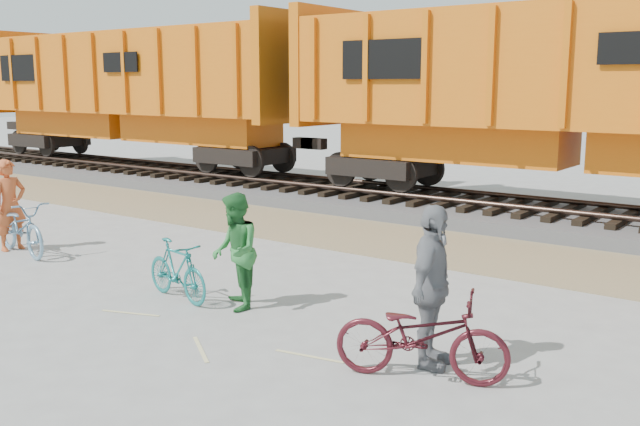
% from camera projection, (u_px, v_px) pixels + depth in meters
% --- Properties ---
extents(ground, '(120.00, 120.00, 0.00)m').
position_uv_depth(ground, '(222.00, 312.00, 10.05)').
color(ground, '#9E9E99').
rests_on(ground, ground).
extents(gravel_strip, '(120.00, 3.00, 0.02)m').
position_uv_depth(gravel_strip, '(412.00, 243.00, 14.42)').
color(gravel_strip, '#99835F').
rests_on(gravel_strip, ground).
extents(ballast_bed, '(120.00, 4.00, 0.30)m').
position_uv_depth(ballast_bed, '(483.00, 211.00, 17.17)').
color(ballast_bed, slate).
rests_on(ballast_bed, ground).
extents(track, '(120.00, 2.60, 0.24)m').
position_uv_depth(track, '(484.00, 198.00, 17.11)').
color(track, black).
rests_on(track, ballast_bed).
extents(hopper_car_left, '(14.00, 3.13, 4.65)m').
position_uv_depth(hopper_car_left, '(133.00, 89.00, 24.07)').
color(hopper_car_left, black).
rests_on(hopper_car_left, track).
extents(hopper_car_center, '(14.00, 3.13, 4.65)m').
position_uv_depth(hopper_car_center, '(587.00, 92.00, 15.35)').
color(hopper_car_center, black).
rests_on(hopper_car_center, track).
extents(bicycle_blue, '(2.05, 1.02, 1.03)m').
position_uv_depth(bicycle_blue, '(21.00, 228.00, 13.41)').
color(bicycle_blue, '#709BB7').
rests_on(bicycle_blue, ground).
extents(bicycle_teal, '(1.55, 0.69, 0.90)m').
position_uv_depth(bicycle_teal, '(177.00, 270.00, 10.58)').
color(bicycle_teal, '#197371').
rests_on(bicycle_teal, ground).
extents(bicycle_maroon, '(2.00, 1.27, 0.99)m').
position_uv_depth(bicycle_maroon, '(421.00, 336.00, 7.68)').
color(bicycle_maroon, '#46131A').
rests_on(bicycle_maroon, ground).
extents(person_solo, '(0.44, 0.66, 1.76)m').
position_uv_depth(person_solo, '(10.00, 205.00, 13.71)').
color(person_solo, '#C25327').
rests_on(person_solo, ground).
extents(person_man, '(1.03, 1.02, 1.67)m').
position_uv_depth(person_man, '(235.00, 252.00, 10.09)').
color(person_man, '#2A7634').
rests_on(person_man, ground).
extents(person_woman, '(0.68, 1.17, 1.87)m').
position_uv_depth(person_woman, '(432.00, 287.00, 7.98)').
color(person_woman, slate).
rests_on(person_woman, ground).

